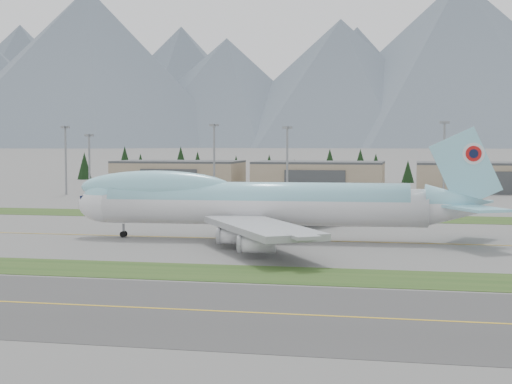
% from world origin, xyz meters
% --- Properties ---
extents(ground, '(7000.00, 7000.00, 0.00)m').
position_xyz_m(ground, '(0.00, 0.00, 0.00)').
color(ground, '#60605E').
rests_on(ground, ground).
extents(grass_strip_near, '(400.00, 14.00, 0.08)m').
position_xyz_m(grass_strip_near, '(0.00, -38.00, 0.00)').
color(grass_strip_near, '#284819').
rests_on(grass_strip_near, ground).
extents(grass_strip_far, '(400.00, 18.00, 0.08)m').
position_xyz_m(grass_strip_far, '(0.00, 45.00, 0.00)').
color(grass_strip_far, '#284819').
rests_on(grass_strip_far, ground).
extents(asphalt_taxiway, '(400.00, 32.00, 0.04)m').
position_xyz_m(asphalt_taxiway, '(0.00, -62.00, 0.00)').
color(asphalt_taxiway, '#3A3A3A').
rests_on(asphalt_taxiway, ground).
extents(taxiway_line_main, '(400.00, 0.40, 0.02)m').
position_xyz_m(taxiway_line_main, '(0.00, 0.00, 0.00)').
color(taxiway_line_main, gold).
rests_on(taxiway_line_main, ground).
extents(taxiway_line_near, '(400.00, 0.40, 0.02)m').
position_xyz_m(taxiway_line_near, '(0.00, -62.00, 0.00)').
color(taxiway_line_near, gold).
rests_on(taxiway_line_near, ground).
extents(boeing_747_freighter, '(79.84, 69.09, 21.10)m').
position_xyz_m(boeing_747_freighter, '(-8.42, -0.39, 6.96)').
color(boeing_747_freighter, silver).
rests_on(boeing_747_freighter, ground).
extents(hangar_left, '(48.00, 26.60, 10.80)m').
position_xyz_m(hangar_left, '(-70.00, 149.90, 5.39)').
color(hangar_left, gray).
rests_on(hangar_left, ground).
extents(hangar_center, '(48.00, 26.60, 10.80)m').
position_xyz_m(hangar_center, '(-15.00, 149.90, 5.39)').
color(hangar_center, gray).
rests_on(hangar_center, ground).
extents(hangar_right, '(48.00, 26.60, 10.80)m').
position_xyz_m(hangar_right, '(45.00, 149.90, 5.39)').
color(hangar_right, gray).
rests_on(hangar_right, ground).
extents(floodlight_masts, '(158.25, 10.81, 24.78)m').
position_xyz_m(floodlight_masts, '(-26.82, 109.96, 16.25)').
color(floodlight_masts, gray).
rests_on(floodlight_masts, ground).
extents(service_vehicle_a, '(1.51, 3.27, 1.08)m').
position_xyz_m(service_vehicle_a, '(-33.45, 114.67, 0.00)').
color(service_vehicle_a, silver).
rests_on(service_vehicle_a, ground).
extents(service_vehicle_b, '(3.36, 2.22, 1.04)m').
position_xyz_m(service_vehicle_b, '(25.44, 115.18, 0.00)').
color(service_vehicle_b, yellow).
rests_on(service_vehicle_b, ground).
extents(conifer_belt, '(279.47, 16.24, 16.53)m').
position_xyz_m(conifer_belt, '(4.77, 211.45, 7.16)').
color(conifer_belt, black).
rests_on(conifer_belt, ground).
extents(mountain_ridge_front, '(4309.73, 1294.94, 508.48)m').
position_xyz_m(mountain_ridge_front, '(133.47, 2211.65, 227.43)').
color(mountain_ridge_front, '#45515C').
rests_on(mountain_ridge_front, ground).
extents(mountain_ridge_rear, '(4479.96, 1006.13, 503.06)m').
position_xyz_m(mountain_ridge_rear, '(88.15, 2900.00, 245.28)').
color(mountain_ridge_rear, '#45515C').
rests_on(mountain_ridge_rear, ground).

